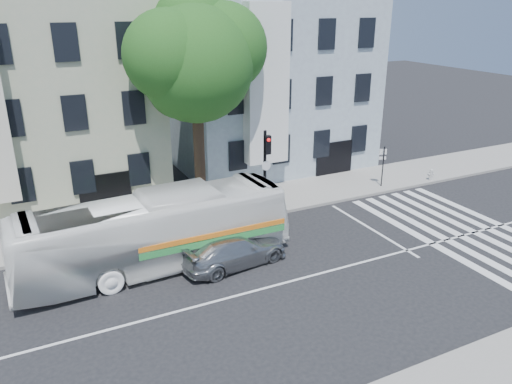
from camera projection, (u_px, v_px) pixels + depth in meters
ground at (278, 285)px, 19.38m from camera, size 120.00×120.00×0.00m
sidewalk_far at (205, 211)px, 26.06m from camera, size 80.00×4.00×0.15m
building_left at (35, 96)px, 27.11m from camera, size 12.00×10.00×11.00m
building_right at (264, 80)px, 32.89m from camera, size 12.00×10.00×11.00m
street_tree at (195, 57)px, 23.94m from camera, size 7.30×5.90×11.10m
bus at (155, 232)px, 20.21m from camera, size 3.22×11.42×3.15m
sedan at (234, 250)px, 20.67m from camera, size 2.48×4.84×1.34m
hedge at (135, 230)px, 22.83m from camera, size 8.17×4.05×0.70m
traffic_signal at (266, 163)px, 24.35m from camera, size 0.48×0.54×4.53m
fire_hydrant at (431, 174)px, 30.26m from camera, size 0.40×0.23×0.70m
far_sign_pole at (383, 161)px, 28.90m from camera, size 0.42×0.22×2.39m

